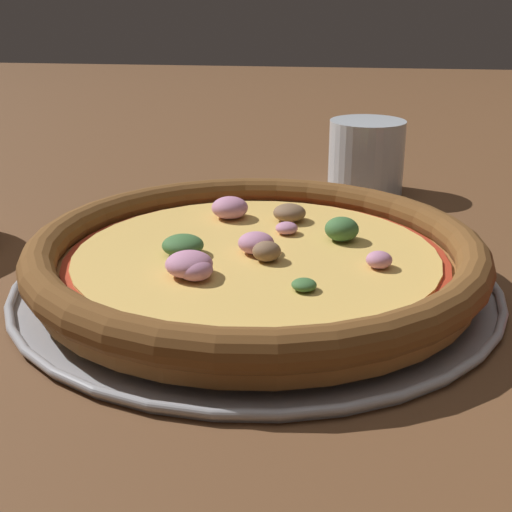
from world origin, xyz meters
name	(u,v)px	position (x,y,z in m)	size (l,w,h in m)	color
ground_plane	(256,288)	(0.00, 0.00, 0.00)	(3.00, 3.00, 0.00)	brown
pizza_tray	(256,283)	(0.00, 0.00, 0.00)	(0.35, 0.35, 0.01)	#9E9EA3
pizza	(256,256)	(0.00, 0.00, 0.03)	(0.33, 0.33, 0.04)	#A86B33
drinking_cup	(366,157)	(0.08, 0.27, 0.04)	(0.08, 0.08, 0.08)	silver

